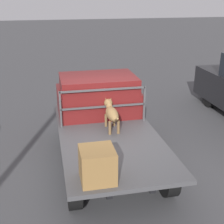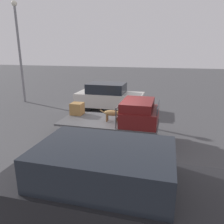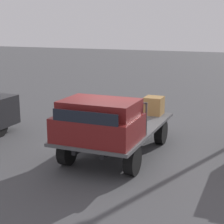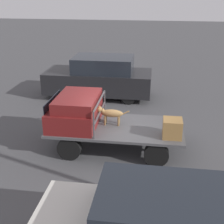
# 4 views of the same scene
# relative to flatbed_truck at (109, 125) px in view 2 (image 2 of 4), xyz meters

# --- Properties ---
(ground_plane) EXTENTS (80.00, 80.00, 0.00)m
(ground_plane) POSITION_rel_flatbed_truck_xyz_m (0.00, 0.00, -0.59)
(ground_plane) COLOR #474749
(flatbed_truck) EXTENTS (4.19, 2.09, 0.78)m
(flatbed_truck) POSITION_rel_flatbed_truck_xyz_m (0.00, 0.00, 0.00)
(flatbed_truck) COLOR black
(flatbed_truck) RESTS_ON ground
(truck_cab) EXTENTS (1.46, 1.97, 0.96)m
(truck_cab) POSITION_rel_flatbed_truck_xyz_m (1.28, 0.00, 0.65)
(truck_cab) COLOR maroon
(truck_cab) RESTS_ON flatbed_truck
(truck_headboard) EXTENTS (0.04, 1.97, 0.84)m
(truck_headboard) POSITION_rel_flatbed_truck_xyz_m (0.52, 0.00, 0.76)
(truck_headboard) COLOR #4C4C4F
(truck_headboard) RESTS_ON flatbed_truck
(dog) EXTENTS (1.09, 0.25, 0.62)m
(dog) POSITION_rel_flatbed_truck_xyz_m (0.22, -0.12, 0.58)
(dog) COLOR brown
(dog) RESTS_ON flatbed_truck
(cargo_crate) EXTENTS (0.55, 0.55, 0.55)m
(cargo_crate) POSITION_rel_flatbed_truck_xyz_m (-1.72, 0.52, 0.47)
(cargo_crate) COLOR olive
(cargo_crate) RESTS_ON flatbed_truck
(parked_sedan) EXTENTS (4.22, 1.83, 1.70)m
(parked_sedan) POSITION_rel_flatbed_truck_xyz_m (-1.26, 4.50, 0.26)
(parked_sedan) COLOR black
(parked_sedan) RESTS_ON ground
(parked_pickup_far) EXTENTS (4.90, 2.00, 1.91)m
(parked_pickup_far) POSITION_rel_flatbed_truck_xyz_m (1.42, -4.94, 0.35)
(parked_pickup_far) COLOR black
(parked_pickup_far) RESTS_ON ground
(light_pole_near) EXTENTS (0.37, 0.37, 6.87)m
(light_pole_near) POSITION_rel_flatbed_truck_xyz_m (-7.89, 5.04, 3.50)
(light_pole_near) COLOR gray
(light_pole_near) RESTS_ON ground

